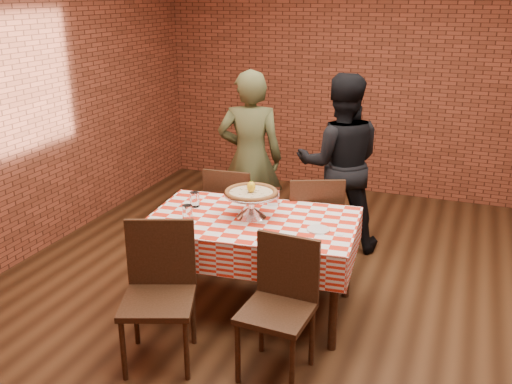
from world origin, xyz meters
TOP-DOWN VIEW (x-y plane):
  - ground at (0.00, 0.00)m, footprint 6.00×6.00m
  - back_wall at (0.00, 3.00)m, footprint 5.50×0.00m
  - table at (-0.46, -0.11)m, footprint 1.61×1.05m
  - tablecloth at (-0.46, -0.11)m, footprint 1.65×1.09m
  - pizza_stand at (-0.49, -0.07)m, footprint 0.46×0.46m
  - pizza at (-0.49, -0.07)m, footprint 0.44×0.44m
  - lemon at (-0.49, -0.07)m, footprint 0.07×0.07m
  - water_glass_left at (-0.90, -0.31)m, footprint 0.08×0.08m
  - water_glass_right at (-0.98, -0.03)m, footprint 0.08×0.08m
  - side_plate at (0.06, -0.15)m, footprint 0.18×0.18m
  - sweetener_packet_a at (0.09, -0.21)m, footprint 0.06×0.05m
  - sweetener_packet_b at (0.22, -0.17)m, footprint 0.05×0.04m
  - condiment_caddy at (-0.41, 0.23)m, footprint 0.11×0.10m
  - chair_near_left at (-0.79, -0.96)m, footprint 0.60×0.60m
  - chair_near_right at (-0.02, -0.82)m, footprint 0.45×0.45m
  - chair_far_left at (-0.94, 0.66)m, footprint 0.45×0.45m
  - chair_far_right at (-0.19, 0.63)m, footprint 0.59×0.59m
  - diner_olive at (-0.95, 1.08)m, footprint 0.71×0.57m
  - diner_black at (-0.12, 1.27)m, footprint 0.97×0.85m

SIDE VIEW (x-z plane):
  - ground at x=0.00m, z-range 0.00..0.00m
  - table at x=-0.46m, z-range 0.00..0.75m
  - chair_near_right at x=-0.02m, z-range 0.00..0.91m
  - chair_far_left at x=-0.94m, z-range 0.00..0.91m
  - chair_far_right at x=-0.19m, z-range 0.00..0.93m
  - chair_near_left at x=-0.79m, z-range 0.00..0.94m
  - tablecloth at x=-0.46m, z-range 0.50..0.76m
  - sweetener_packet_a at x=0.09m, z-range 0.76..0.76m
  - sweetener_packet_b at x=0.22m, z-range 0.76..0.76m
  - side_plate at x=0.06m, z-range 0.76..0.77m
  - water_glass_left at x=-0.90m, z-range 0.76..0.88m
  - water_glass_right at x=-0.98m, z-range 0.76..0.88m
  - condiment_caddy at x=-0.41m, z-range 0.76..0.89m
  - diner_black at x=-0.12m, z-range 0.00..1.68m
  - diner_olive at x=-0.95m, z-range 0.00..1.70m
  - pizza_stand at x=-0.49m, z-range 0.76..0.94m
  - pizza at x=-0.49m, z-range 0.93..0.96m
  - lemon at x=-0.49m, z-range 0.95..1.04m
  - back_wall at x=0.00m, z-range -1.30..4.20m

